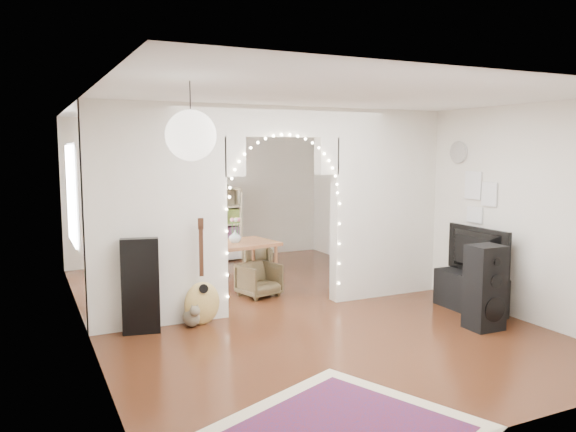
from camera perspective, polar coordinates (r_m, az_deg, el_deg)
name	(u,v)px	position (r m, az deg, el deg)	size (l,w,h in m)	color
floor	(282,308)	(7.73, -0.63, -9.30)	(7.50, 7.50, 0.00)	black
ceiling	(282,106)	(7.44, -0.66, 11.10)	(5.00, 7.50, 0.02)	white
wall_back	(200,190)	(10.97, -8.95, 2.58)	(5.00, 0.02, 2.70)	silver
wall_front	(497,258)	(4.39, 20.50, -4.03)	(5.00, 0.02, 2.70)	silver
wall_left	(83,219)	(6.81, -20.10, -0.30)	(0.02, 7.50, 2.70)	silver
wall_right	(430,202)	(8.81, 14.27, 1.43)	(0.02, 7.50, 2.70)	silver
divider_wall	(282,203)	(7.46, -0.65, 1.28)	(5.00, 0.20, 2.70)	silver
fairy_lights	(286,195)	(7.33, -0.22, 2.17)	(1.64, 0.04, 1.60)	#FFEABF
window	(72,194)	(8.58, -21.12, 2.05)	(0.04, 1.20, 1.40)	white
wall_clock	(459,152)	(8.31, 16.97, 6.22)	(0.31, 0.31, 0.03)	white
picture_frames	(478,197)	(8.04, 18.75, 1.86)	(0.02, 0.50, 0.70)	white
paper_lantern	(191,135)	(4.50, -9.84, 8.07)	(0.40, 0.40, 0.40)	white
ceiling_fan	(230,133)	(9.28, -5.93, 8.36)	(1.10, 1.10, 0.30)	#D49046
guitar_case	(140,286)	(6.78, -14.76, -6.91)	(0.43, 0.14, 1.13)	black
acoustic_guitar	(202,286)	(6.96, -8.75, -7.03)	(0.47, 0.24, 1.12)	#B28F47
tabby_cat	(192,316)	(7.01, -9.76, -10.03)	(0.22, 0.47, 0.31)	brown
floor_speaker	(485,288)	(7.12, 19.38, -6.88)	(0.40, 0.36, 1.02)	black
media_console	(470,292)	(7.90, 17.99, -7.39)	(0.40, 1.00, 0.50)	black
tv	(472,251)	(7.79, 18.15, -3.39)	(1.07, 0.14, 0.62)	black
bookcase	(206,225)	(10.81, -8.33, -0.93)	(1.36, 0.35, 1.40)	#C4B28E
dining_table	(235,247)	(8.43, -5.39, -3.20)	(1.32, 0.99, 0.76)	brown
flower_vase	(235,236)	(8.40, -5.40, -2.07)	(0.18, 0.18, 0.19)	silver
dining_chair_left	(259,280)	(8.26, -2.96, -6.48)	(0.52, 0.54, 0.49)	#473B23
dining_chair_right	(257,259)	(9.88, -3.12, -4.43)	(0.47, 0.48, 0.44)	#473B23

